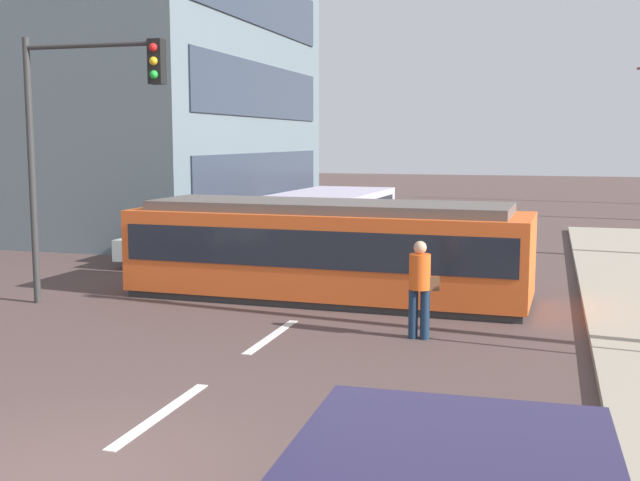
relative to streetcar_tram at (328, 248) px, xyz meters
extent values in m
plane|color=#513E3A|center=(-0.02, 0.57, -1.07)|extent=(120.00, 120.00, 0.00)
cube|color=silver|center=(-0.02, -7.43, -1.06)|extent=(0.16, 2.40, 0.01)
cube|color=silver|center=(-0.02, -3.43, -1.06)|extent=(0.16, 2.40, 0.01)
cube|color=silver|center=(-0.02, 6.00, -1.06)|extent=(0.16, 2.40, 0.01)
cube|color=silver|center=(-0.02, 12.00, -1.06)|extent=(0.16, 2.40, 0.01)
cube|color=slate|center=(-13.13, 11.45, 6.93)|extent=(14.88, 14.47, 16.00)
cube|color=#2D3847|center=(-5.66, 11.45, 0.85)|extent=(0.06, 12.30, 1.92)
cube|color=#2D3847|center=(-5.66, 11.45, 4.05)|extent=(0.06, 12.30, 1.92)
cube|color=#2D3847|center=(-5.66, 11.45, 7.25)|extent=(0.06, 12.30, 1.92)
cube|color=#E45B23|center=(0.00, 0.00, -0.06)|extent=(8.47, 2.75, 1.71)
cube|color=#2D2D2D|center=(0.00, 0.00, -0.99)|extent=(8.30, 2.62, 0.15)
cube|color=#5C554F|center=(0.00, 0.00, 0.89)|extent=(7.62, 2.35, 0.20)
cube|color=#1E232D|center=(0.00, 0.00, 0.14)|extent=(8.13, 2.78, 0.75)
cube|color=#B7ABC2|center=(-1.56, 6.02, 0.01)|extent=(2.69, 5.24, 1.56)
cube|color=black|center=(-1.66, 3.49, 0.25)|extent=(2.25, 0.21, 0.94)
cube|color=black|center=(-1.56, 6.02, 0.29)|extent=(2.70, 4.47, 0.62)
cylinder|color=black|center=(-1.62, 4.37, -0.62)|extent=(2.58, 1.00, 0.90)
cylinder|color=black|center=(-1.50, 7.66, -0.62)|extent=(2.58, 1.00, 0.90)
cylinder|color=#182D46|center=(2.32, -2.87, -0.64)|extent=(0.16, 0.16, 0.85)
cylinder|color=#182D46|center=(2.52, -2.87, -0.64)|extent=(0.16, 0.16, 0.85)
cylinder|color=#E6581B|center=(2.42, -2.87, 0.08)|extent=(0.36, 0.36, 0.60)
sphere|color=tan|center=(2.42, -2.87, 0.49)|extent=(0.22, 0.22, 0.22)
cube|color=brown|center=(2.64, -2.82, -0.12)|extent=(0.22, 0.17, 0.24)
cube|color=silver|center=(-5.35, 4.00, -0.55)|extent=(1.88, 4.39, 0.55)
cube|color=black|center=(-5.35, 3.85, -0.08)|extent=(1.72, 2.42, 0.40)
cylinder|color=black|center=(-6.28, 5.31, -0.75)|extent=(0.22, 0.64, 0.64)
cylinder|color=black|center=(-4.43, 5.32, -0.75)|extent=(0.22, 0.64, 0.64)
cylinder|color=black|center=(-6.27, 2.68, -0.75)|extent=(0.22, 0.64, 0.64)
cylinder|color=black|center=(-4.41, 2.69, -0.75)|extent=(0.22, 0.64, 0.64)
cube|color=beige|center=(-5.75, 9.64, -0.55)|extent=(1.88, 4.37, 0.55)
cube|color=black|center=(-5.75, 9.49, -0.08)|extent=(1.71, 2.41, 0.40)
cylinder|color=black|center=(-6.68, 10.93, -0.75)|extent=(0.23, 0.64, 0.64)
cylinder|color=black|center=(-4.85, 10.95, -0.75)|extent=(0.23, 0.64, 0.64)
cylinder|color=black|center=(-6.64, 8.32, -0.75)|extent=(0.23, 0.64, 0.64)
cylinder|color=black|center=(-4.82, 8.34, -0.75)|extent=(0.23, 0.64, 0.64)
cube|color=navy|center=(-5.32, 15.92, -0.55)|extent=(1.75, 4.53, 0.55)
cube|color=black|center=(-5.32, 15.77, -0.08)|extent=(1.60, 2.49, 0.40)
cylinder|color=black|center=(-6.17, 17.28, -0.75)|extent=(0.22, 0.64, 0.64)
cylinder|color=black|center=(-4.45, 17.27, -0.75)|extent=(0.22, 0.64, 0.64)
cylinder|color=black|center=(-6.19, 14.57, -0.75)|extent=(0.22, 0.64, 0.64)
cylinder|color=black|center=(-4.47, 14.56, -0.75)|extent=(0.22, 0.64, 0.64)
cylinder|color=#333333|center=(-5.63, -2.15, 1.61)|extent=(0.14, 0.14, 5.36)
cylinder|color=#333333|center=(-4.19, -2.15, 4.09)|extent=(2.87, 0.10, 0.10)
cube|color=black|center=(-2.75, -2.15, 3.74)|extent=(0.28, 0.24, 0.84)
sphere|color=red|center=(-2.75, -2.28, 3.99)|extent=(0.16, 0.16, 0.16)
sphere|color=gold|center=(-2.75, -2.28, 3.74)|extent=(0.16, 0.16, 0.16)
sphere|color=green|center=(-2.75, -2.28, 3.49)|extent=(0.16, 0.16, 0.16)
camera|label=1|loc=(4.45, -15.76, 2.28)|focal=43.97mm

